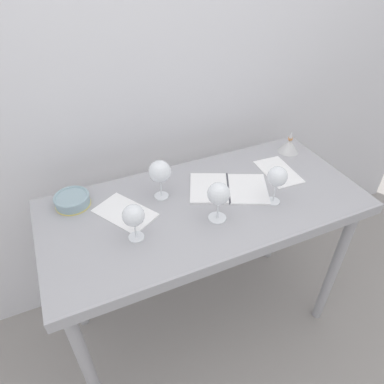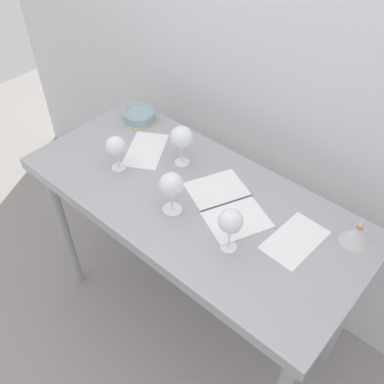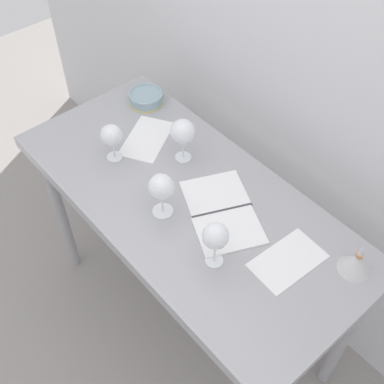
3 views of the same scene
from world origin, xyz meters
name	(u,v)px [view 3 (image 3 of 3)]	position (x,y,z in m)	size (l,w,h in m)	color
ground_plane	(189,314)	(0.00, 0.00, 0.00)	(6.00, 6.00, 0.00)	gray
back_wall	(295,49)	(0.00, 0.49, 1.30)	(3.80, 0.04, 2.60)	silver
steel_counter	(187,214)	(0.00, -0.01, 0.79)	(1.40, 0.65, 0.90)	#A1A1A6
wine_glass_near_left	(111,136)	(-0.34, -0.09, 1.01)	(0.08, 0.08, 0.16)	white
wine_glass_near_right	(216,237)	(0.27, -0.12, 1.03)	(0.08, 0.08, 0.18)	white
wine_glass_far_left	(183,132)	(-0.16, 0.11, 1.03)	(0.10, 0.10, 0.18)	white
wine_glass_near_center	(162,189)	(0.00, -0.12, 1.02)	(0.09, 0.09, 0.17)	white
open_notebook	(222,211)	(0.14, 0.04, 0.90)	(0.41, 0.35, 0.01)	white
tasting_sheet_upper	(288,261)	(0.43, 0.06, 0.90)	(0.15, 0.24, 0.00)	white
tasting_sheet_lower	(147,139)	(-0.34, 0.07, 0.90)	(0.15, 0.25, 0.00)	white
tasting_bowl	(146,97)	(-0.53, 0.21, 0.93)	(0.15, 0.15, 0.05)	#DBCC66
decanter_funnel	(356,262)	(0.58, 0.20, 0.94)	(0.11, 0.11, 0.12)	silver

